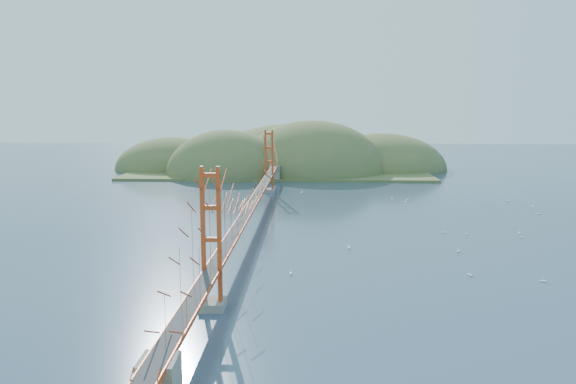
{
  "coord_description": "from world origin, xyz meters",
  "views": [
    {
      "loc": [
        8.05,
        -73.43,
        16.62
      ],
      "look_at": [
        4.85,
        0.0,
        4.91
      ],
      "focal_mm": 35.0,
      "sensor_mm": 36.0,
      "label": 1
    }
  ],
  "objects_px": {
    "bridge": "(252,176)",
    "sailboat_2": "(543,280)",
    "sailboat_1": "(466,233)",
    "sailboat_0": "(349,247)"
  },
  "relations": [
    {
      "from": "sailboat_2",
      "to": "sailboat_0",
      "type": "height_order",
      "value": "sailboat_0"
    },
    {
      "from": "bridge",
      "to": "sailboat_0",
      "type": "xyz_separation_m",
      "value": [
        12.33,
        -10.37,
        -6.85
      ]
    },
    {
      "from": "sailboat_0",
      "to": "bridge",
      "type": "bearing_deg",
      "value": 139.95
    },
    {
      "from": "sailboat_2",
      "to": "sailboat_0",
      "type": "distance_m",
      "value": 20.92
    },
    {
      "from": "sailboat_2",
      "to": "sailboat_0",
      "type": "xyz_separation_m",
      "value": [
        -17.46,
        11.53,
        0.01
      ]
    },
    {
      "from": "bridge",
      "to": "sailboat_0",
      "type": "distance_m",
      "value": 17.51
    },
    {
      "from": "sailboat_0",
      "to": "sailboat_1",
      "type": "bearing_deg",
      "value": 26.19
    },
    {
      "from": "sailboat_1",
      "to": "bridge",
      "type": "bearing_deg",
      "value": 174.3
    },
    {
      "from": "bridge",
      "to": "sailboat_2",
      "type": "bearing_deg",
      "value": -36.31
    },
    {
      "from": "sailboat_1",
      "to": "sailboat_2",
      "type": "distance_m",
      "value": 19.23
    }
  ]
}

